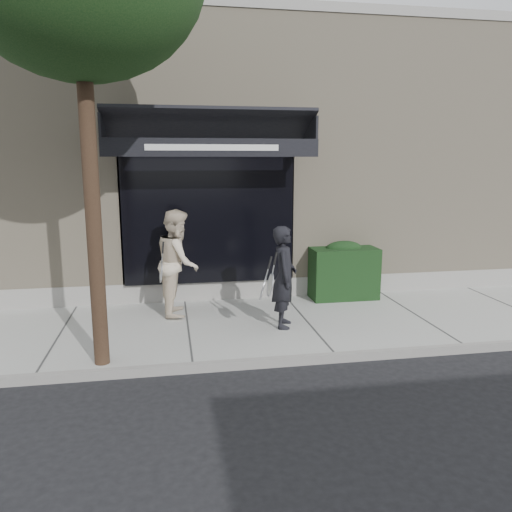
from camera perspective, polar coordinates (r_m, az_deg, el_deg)
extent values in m
plane|color=black|center=(8.68, 5.68, -8.02)|extent=(80.00, 80.00, 0.00)
cube|color=#A2A39D|center=(8.66, 5.69, -7.64)|extent=(20.00, 3.00, 0.12)
cube|color=gray|center=(7.27, 9.05, -11.37)|extent=(20.00, 0.10, 0.14)
cube|color=#BBAB8F|center=(13.09, -0.08, 10.69)|extent=(14.00, 7.00, 5.50)
cube|color=gray|center=(10.18, 3.13, -3.64)|extent=(14.02, 0.42, 0.50)
cube|color=gray|center=(10.18, 3.55, 26.54)|extent=(14.30, 0.35, 0.18)
cube|color=black|center=(9.52, -5.42, 4.80)|extent=(3.20, 0.30, 2.60)
cube|color=gray|center=(9.68, -15.00, 4.58)|extent=(0.08, 0.40, 2.60)
cube|color=gray|center=(9.93, 3.79, 5.08)|extent=(0.08, 0.40, 2.60)
cube|color=gray|center=(9.62, -5.64, 12.86)|extent=(3.36, 0.40, 0.12)
cube|color=black|center=(8.94, -5.31, 14.68)|extent=(3.60, 1.03, 0.55)
cube|color=black|center=(8.43, -4.97, 12.25)|extent=(3.60, 0.05, 0.30)
cube|color=white|center=(8.40, -4.95, 12.26)|extent=(2.20, 0.01, 0.10)
cube|color=black|center=(8.96, -17.05, 13.73)|extent=(0.04, 1.00, 0.45)
cube|color=black|center=(9.26, 6.09, 14.04)|extent=(0.04, 1.00, 0.45)
cube|color=black|center=(9.98, 9.91, -1.90)|extent=(1.30, 0.70, 1.00)
ellipsoid|color=black|center=(9.88, 10.00, 0.93)|extent=(0.71, 0.38, 0.27)
cylinder|color=black|center=(6.67, -18.25, 6.84)|extent=(0.20, 0.20, 4.80)
imported|color=black|center=(8.07, 3.24, -2.41)|extent=(0.53, 0.68, 1.66)
torus|color=silver|center=(7.75, 1.63, -3.32)|extent=(0.09, 0.31, 0.30)
cylinder|color=silver|center=(7.75, 1.63, -3.32)|extent=(0.06, 0.27, 0.27)
cylinder|color=silver|center=(7.75, 1.63, -3.32)|extent=(0.18, 0.02, 0.05)
cylinder|color=black|center=(7.75, 1.63, -3.32)|extent=(0.20, 0.04, 0.07)
torus|color=silver|center=(7.72, 0.80, -3.72)|extent=(0.18, 0.32, 0.30)
cylinder|color=silver|center=(7.72, 0.80, -3.72)|extent=(0.15, 0.28, 0.26)
cylinder|color=silver|center=(7.72, 0.80, -3.72)|extent=(0.18, 0.07, 0.06)
cylinder|color=black|center=(7.72, 0.80, -3.72)|extent=(0.20, 0.09, 0.08)
imported|color=beige|center=(8.82, -8.90, -0.71)|extent=(0.75, 0.94, 1.86)
torus|color=silver|center=(8.62, -10.79, -1.79)|extent=(0.08, 0.31, 0.30)
cylinder|color=silver|center=(8.62, -10.79, -1.79)|extent=(0.06, 0.27, 0.27)
cylinder|color=silver|center=(8.62, -10.79, -1.79)|extent=(0.18, 0.04, 0.04)
cylinder|color=black|center=(8.62, -10.79, -1.79)|extent=(0.20, 0.05, 0.05)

